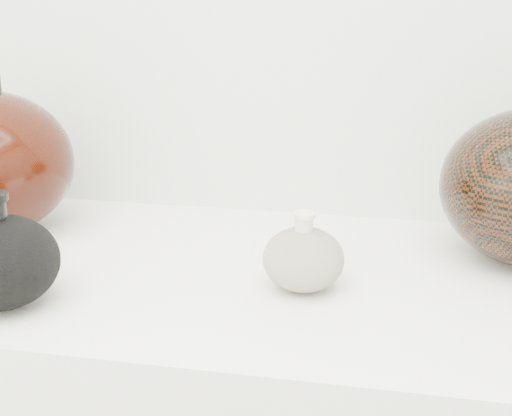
# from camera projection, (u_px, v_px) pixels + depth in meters

# --- Properties ---
(cream_gourd_vase) EXTENTS (0.12, 0.12, 0.10)m
(cream_gourd_vase) POSITION_uv_depth(u_px,v_px,m) (303.00, 258.00, 0.86)
(cream_gourd_vase) COLOR beige
(cream_gourd_vase) RESTS_ON display_counter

